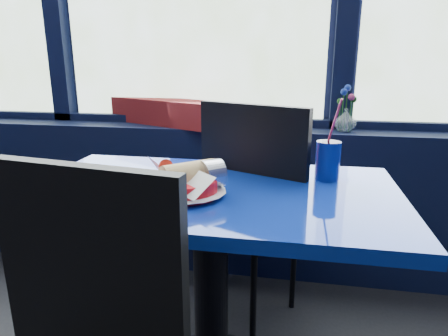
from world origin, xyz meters
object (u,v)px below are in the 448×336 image
at_px(chair_near_back, 242,205).
at_px(flower_vase, 346,117).
at_px(planter_box, 165,112).
at_px(ketchup_bottle, 289,150).
at_px(soda_cup, 328,160).
at_px(food_basket, 176,183).
at_px(near_table, 210,239).

height_order(chair_near_back, flower_vase, flower_vase).
relative_size(chair_near_back, flower_vase, 4.39).
relative_size(chair_near_back, planter_box, 1.48).
height_order(chair_near_back, ketchup_bottle, chair_near_back).
xyz_separation_m(planter_box, ketchup_bottle, (0.69, -0.72, -0.02)).
bearing_deg(planter_box, soda_cup, -17.38).
bearing_deg(food_basket, soda_cup, 11.33).
height_order(near_table, food_basket, food_basket).
xyz_separation_m(chair_near_back, planter_box, (-0.51, 0.58, 0.29)).
bearing_deg(soda_cup, flower_vase, 79.57).
height_order(near_table, ketchup_bottle, ketchup_bottle).
distance_m(planter_box, food_basket, 1.05).
relative_size(food_basket, soda_cup, 1.20).
height_order(chair_near_back, food_basket, chair_near_back).
relative_size(flower_vase, soda_cup, 0.81).
bearing_deg(chair_near_back, ketchup_bottle, 164.18).
bearing_deg(ketchup_bottle, near_table, -144.04).
relative_size(flower_vase, ketchup_bottle, 1.03).
bearing_deg(chair_near_back, flower_vase, -107.17).
bearing_deg(planter_box, near_table, -39.29).
height_order(planter_box, food_basket, planter_box).
bearing_deg(soda_cup, planter_box, 138.41).
height_order(planter_box, soda_cup, soda_cup).
relative_size(near_table, ketchup_bottle, 5.44).
xyz_separation_m(planter_box, soda_cup, (0.82, -0.73, -0.05)).
bearing_deg(chair_near_back, food_basket, 92.17).
height_order(chair_near_back, planter_box, chair_near_back).
bearing_deg(flower_vase, planter_box, 176.95).
height_order(ketchup_bottle, soda_cup, soda_cup).
bearing_deg(near_table, planter_box, 116.50).
height_order(flower_vase, food_basket, flower_vase).
bearing_deg(ketchup_bottle, flower_vase, 68.94).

